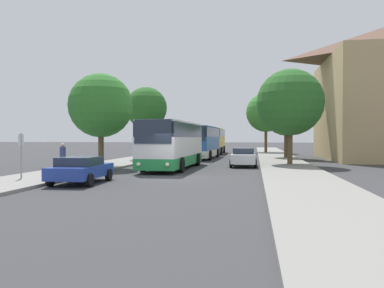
% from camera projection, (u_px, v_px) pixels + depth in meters
% --- Properties ---
extents(ground_plane, '(300.00, 300.00, 0.00)m').
position_uv_depth(ground_plane, '(172.00, 178.00, 21.07)').
color(ground_plane, '#38383A').
rests_on(ground_plane, ground).
extents(sidewalk_left, '(4.00, 120.00, 0.15)m').
position_uv_depth(sidewalk_left, '(57.00, 174.00, 22.23)').
color(sidewalk_left, gray).
rests_on(sidewalk_left, ground_plane).
extents(sidewalk_right, '(4.00, 120.00, 0.15)m').
position_uv_depth(sidewalk_right, '(300.00, 179.00, 19.91)').
color(sidewalk_right, gray).
rests_on(sidewalk_right, ground_plane).
extents(bus_front, '(3.00, 10.30, 3.36)m').
position_uv_depth(bus_front, '(173.00, 144.00, 27.12)').
color(bus_front, '#238942').
rests_on(bus_front, ground_plane).
extents(bus_middle, '(2.89, 10.27, 3.41)m').
position_uv_depth(bus_middle, '(203.00, 142.00, 39.97)').
color(bus_middle, silver).
rests_on(bus_middle, ground_plane).
extents(bus_rear, '(2.89, 10.43, 3.47)m').
position_uv_depth(bus_rear, '(214.00, 140.00, 52.22)').
color(bus_rear, '#2D2D2D').
rests_on(bus_rear, ground_plane).
extents(parked_car_left_curb, '(2.23, 4.14, 1.32)m').
position_uv_depth(parked_car_left_curb, '(81.00, 169.00, 18.41)').
color(parked_car_left_curb, '#233D9E').
rests_on(parked_car_left_curb, ground_plane).
extents(parked_car_right_near, '(2.03, 4.08, 1.44)m').
position_uv_depth(parked_car_right_near, '(244.00, 157.00, 28.99)').
color(parked_car_right_near, silver).
rests_on(parked_car_right_near, ground_plane).
extents(bus_stop_sign, '(0.08, 0.45, 2.33)m').
position_uv_depth(bus_stop_sign, '(21.00, 150.00, 19.42)').
color(bus_stop_sign, gray).
rests_on(bus_stop_sign, sidewalk_left).
extents(pedestrian_waiting_far, '(0.36, 0.36, 1.77)m').
position_uv_depth(pedestrian_waiting_far, '(63.00, 157.00, 23.07)').
color(pedestrian_waiting_far, '#23232D').
rests_on(pedestrian_waiting_far, sidewalk_left).
extents(tree_left_near, '(4.62, 4.62, 6.74)m').
position_uv_depth(tree_left_near, '(101.00, 106.00, 27.09)').
color(tree_left_near, brown).
rests_on(tree_left_near, sidewalk_left).
extents(tree_left_far, '(4.02, 4.02, 7.03)m').
position_uv_depth(tree_left_far, '(146.00, 108.00, 36.37)').
color(tree_left_far, '#513D23').
rests_on(tree_left_far, sidewalk_left).
extents(tree_right_near, '(4.76, 4.76, 7.07)m').
position_uv_depth(tree_right_near, '(286.00, 113.00, 39.62)').
color(tree_right_near, brown).
rests_on(tree_right_near, sidewalk_right).
extents(tree_right_mid, '(5.25, 5.25, 7.51)m').
position_uv_depth(tree_right_mid, '(290.00, 102.00, 29.48)').
color(tree_right_mid, brown).
rests_on(tree_right_mid, sidewalk_right).
extents(tree_right_far, '(5.65, 5.65, 8.55)m').
position_uv_depth(tree_right_far, '(266.00, 112.00, 53.70)').
color(tree_right_far, brown).
rests_on(tree_right_far, sidewalk_right).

